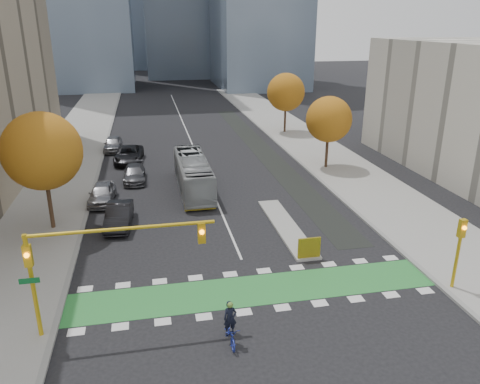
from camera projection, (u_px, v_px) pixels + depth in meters
name	position (u px, v px, depth m)	size (l,w,h in m)	color
ground	(261.00, 305.00, 23.87)	(300.00, 300.00, 0.00)	black
sidewalk_west	(51.00, 191.00, 39.76)	(7.00, 120.00, 0.15)	gray
sidewalk_east	(348.00, 172.00, 44.77)	(7.00, 120.00, 0.15)	gray
curb_west	(94.00, 189.00, 40.41)	(0.30, 120.00, 0.16)	gray
curb_east	(313.00, 175.00, 44.12)	(0.30, 120.00, 0.16)	gray
bike_crossing	(255.00, 290.00, 25.25)	(20.00, 3.00, 0.01)	#297F35
centre_line	(188.00, 134.00, 60.72)	(0.15, 70.00, 0.01)	silver
bike_lane_paint	(262.00, 150.00, 52.89)	(2.50, 50.00, 0.01)	black
median_island	(286.00, 227.00, 32.87)	(1.60, 10.00, 0.16)	gray
hazard_board	(309.00, 248.00, 28.21)	(1.40, 0.12, 1.30)	yellow
tree_west	(42.00, 151.00, 30.78)	(5.20, 5.20, 8.22)	#332114
tree_east_near	(329.00, 119.00, 44.70)	(4.40, 4.40, 7.08)	#332114
tree_east_far	(286.00, 92.00, 59.40)	(4.80, 4.80, 7.65)	#332114
traffic_signal_west	(90.00, 254.00, 20.55)	(8.53, 0.56, 5.20)	#BF9914
traffic_signal_east	(459.00, 244.00, 24.41)	(0.35, 0.43, 4.10)	#BF9914
cyclist	(230.00, 329.00, 20.87)	(0.73, 1.86, 2.12)	#212E9A
bus	(193.00, 173.00, 39.84)	(2.48, 10.59, 2.95)	#9B9FA2
parked_car_a	(102.00, 193.00, 37.26)	(1.84, 4.58, 1.56)	gray
parked_car_b	(119.00, 216.00, 32.93)	(1.68, 4.80, 1.58)	black
parked_car_c	(134.00, 174.00, 42.35)	(1.94, 4.76, 1.38)	#4D4D52
parked_car_d	(129.00, 155.00, 48.10)	(2.63, 5.71, 1.59)	black
parked_car_e	(113.00, 144.00, 52.36)	(1.87, 4.65, 1.59)	gray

